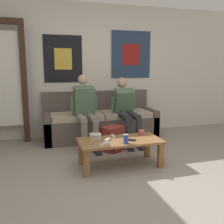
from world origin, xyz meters
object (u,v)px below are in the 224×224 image
(coffee_table, at_px, (120,144))
(pillar_candle, at_px, (141,132))
(drink_can_blue, at_px, (126,139))
(game_controller_far_center, at_px, (113,136))
(couch, at_px, (100,123))
(backpack, at_px, (113,139))
(game_controller_near_left, at_px, (107,140))
(ceramic_bowl, at_px, (95,136))
(person_seated_teen, at_px, (126,107))
(cell_phone, at_px, (131,140))
(game_controller_near_right, at_px, (104,144))
(person_seated_adult, at_px, (85,108))

(coffee_table, relative_size, pillar_candle, 13.09)
(drink_can_blue, bearing_deg, game_controller_far_center, 100.05)
(couch, bearing_deg, backpack, -88.97)
(game_controller_near_left, distance_m, game_controller_far_center, 0.20)
(couch, height_order, ceramic_bowl, couch)
(person_seated_teen, relative_size, cell_phone, 7.88)
(pillar_candle, bearing_deg, drink_can_blue, -137.00)
(coffee_table, xyz_separation_m, game_controller_near_right, (-0.27, -0.16, 0.08))
(drink_can_blue, bearing_deg, game_controller_near_right, 172.84)
(couch, distance_m, pillar_candle, 1.33)
(person_seated_teen, xyz_separation_m, ceramic_bowl, (-0.77, -0.91, -0.22))
(cell_phone, bearing_deg, person_seated_teen, 73.50)
(pillar_candle, relative_size, game_controller_near_left, 0.64)
(person_seated_adult, distance_m, game_controller_near_left, 1.05)
(pillar_candle, distance_m, drink_can_blue, 0.50)
(pillar_candle, bearing_deg, cell_phone, -139.62)
(game_controller_near_right, relative_size, cell_phone, 0.94)
(couch, xyz_separation_m, game_controller_near_left, (-0.26, -1.43, 0.08))
(cell_phone, bearing_deg, game_controller_near_left, 166.47)
(game_controller_near_right, bearing_deg, ceramic_bowl, 99.17)
(backpack, relative_size, pillar_candle, 4.90)
(person_seated_teen, relative_size, game_controller_far_center, 7.87)
(pillar_candle, bearing_deg, game_controller_near_left, -166.08)
(cell_phone, bearing_deg, ceramic_bowl, 155.16)
(ceramic_bowl, distance_m, pillar_candle, 0.69)
(person_seated_teen, relative_size, game_controller_near_right, 8.39)
(person_seated_teen, xyz_separation_m, game_controller_near_left, (-0.63, -1.04, -0.25))
(couch, bearing_deg, drink_can_blue, -92.38)
(ceramic_bowl, bearing_deg, person_seated_teen, 49.60)
(coffee_table, xyz_separation_m, cell_phone, (0.13, -0.06, 0.07))
(coffee_table, height_order, pillar_candle, pillar_candle)
(person_seated_adult, relative_size, ceramic_bowl, 7.10)
(coffee_table, relative_size, ceramic_bowl, 6.53)
(person_seated_adult, relative_size, pillar_candle, 14.23)
(person_seated_adult, height_order, backpack, person_seated_adult)
(backpack, relative_size, game_controller_near_left, 3.16)
(backpack, relative_size, drink_can_blue, 3.37)
(backpack, distance_m, ceramic_bowl, 0.69)
(game_controller_near_right, height_order, game_controller_far_center, same)
(person_seated_teen, relative_size, ceramic_bowl, 6.75)
(coffee_table, bearing_deg, drink_can_blue, -85.98)
(couch, relative_size, pillar_candle, 24.65)
(pillar_candle, distance_m, cell_phone, 0.33)
(person_seated_adult, bearing_deg, game_controller_far_center, -74.71)
(backpack, distance_m, game_controller_far_center, 0.53)
(person_seated_adult, xyz_separation_m, game_controller_near_left, (0.11, -1.01, -0.27))
(pillar_candle, xyz_separation_m, game_controller_near_left, (-0.55, -0.14, -0.02))
(pillar_candle, bearing_deg, game_controller_near_right, -154.71)
(couch, relative_size, drink_can_blue, 16.97)
(ceramic_bowl, xyz_separation_m, drink_can_blue, (0.33, -0.33, 0.02))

